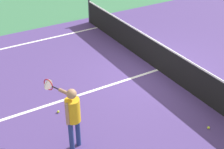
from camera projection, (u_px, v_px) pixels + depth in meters
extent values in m
plane|color=#38724C|center=(158.00, 70.00, 10.29)|extent=(60.00, 60.00, 0.00)
cube|color=#4C387A|center=(158.00, 70.00, 10.29)|extent=(10.62, 24.40, 0.00)
cube|color=white|center=(67.00, 99.00, 8.89)|extent=(0.10, 6.40, 0.01)
cylinder|color=#33383D|center=(89.00, 10.00, 13.55)|extent=(0.09, 0.09, 1.07)
cube|color=black|center=(159.00, 57.00, 10.05)|extent=(9.60, 0.02, 0.91)
cube|color=white|center=(160.00, 44.00, 9.80)|extent=(9.60, 0.03, 0.05)
cylinder|color=navy|center=(71.00, 137.00, 6.99)|extent=(0.11, 0.11, 0.78)
cylinder|color=navy|center=(78.00, 131.00, 7.15)|extent=(0.11, 0.11, 0.78)
cylinder|color=gold|center=(73.00, 110.00, 6.73)|extent=(0.32, 0.32, 0.55)
sphere|color=#A87A5B|center=(71.00, 94.00, 6.51)|extent=(0.22, 0.22, 0.22)
cylinder|color=#A87A5B|center=(67.00, 114.00, 6.61)|extent=(0.08, 0.08, 0.53)
cylinder|color=#A87A5B|center=(68.00, 94.00, 6.86)|extent=(0.52, 0.28, 0.08)
cylinder|color=black|center=(56.00, 88.00, 7.05)|extent=(0.21, 0.11, 0.03)
torus|color=red|center=(48.00, 85.00, 7.18)|extent=(0.27, 0.13, 0.28)
cylinder|color=silver|center=(48.00, 85.00, 7.18)|extent=(0.10, 0.23, 0.25)
sphere|color=#CCE033|center=(209.00, 128.00, 7.80)|extent=(0.07, 0.07, 0.07)
sphere|color=#CCE033|center=(58.00, 112.00, 8.35)|extent=(0.07, 0.07, 0.07)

